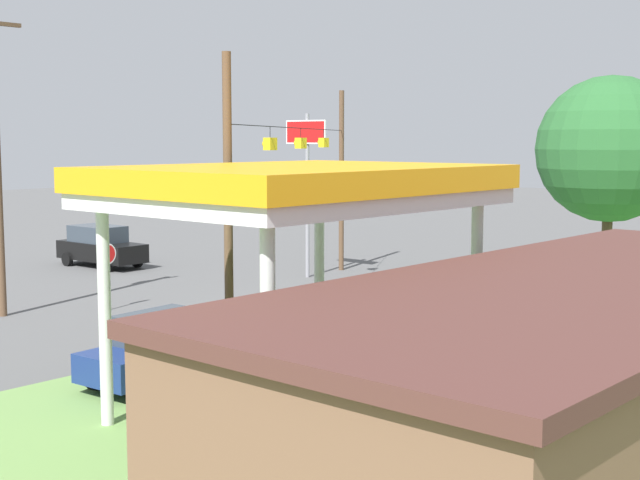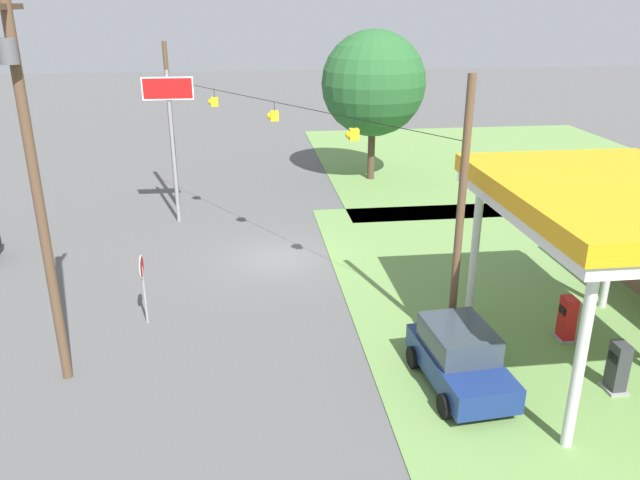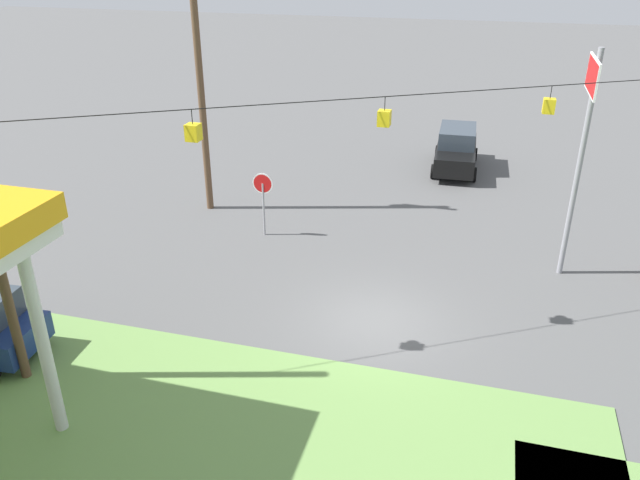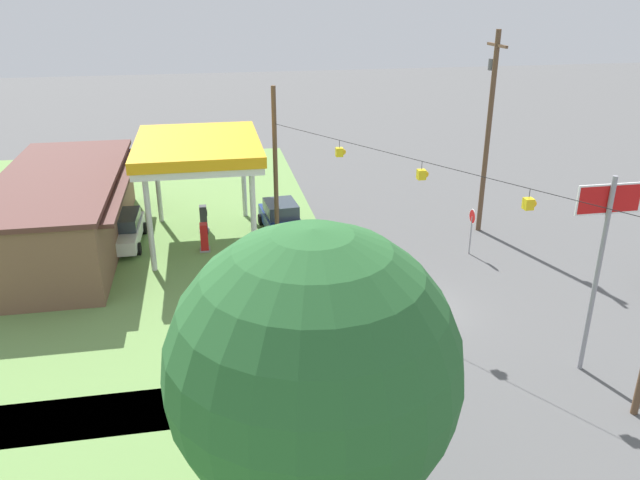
{
  "view_description": "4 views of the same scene",
  "coord_description": "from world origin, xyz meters",
  "px_view_note": "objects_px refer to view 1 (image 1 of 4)",
  "views": [
    {
      "loc": [
        24.33,
        22.61,
        6.32
      ],
      "look_at": [
        2.55,
        3.23,
        3.0
      ],
      "focal_mm": 50.0,
      "sensor_mm": 36.0,
      "label": 1
    },
    {
      "loc": [
        25.08,
        -1.3,
        10.4
      ],
      "look_at": [
        5.33,
        1.17,
        2.8
      ],
      "focal_mm": 35.0,
      "sensor_mm": 36.0,
      "label": 2
    },
    {
      "loc": [
        -2.63,
        15.54,
        10.26
      ],
      "look_at": [
        1.4,
        1.1,
        3.03
      ],
      "focal_mm": 35.0,
      "sensor_mm": 36.0,
      "label": 3
    },
    {
      "loc": [
        -23.09,
        8.43,
        13.33
      ],
      "look_at": [
        3.15,
        3.58,
        2.28
      ],
      "focal_mm": 35.0,
      "sensor_mm": 36.0,
      "label": 4
    }
  ],
  "objects_px": {
    "gas_station_store": "(592,390)",
    "stop_sign_overhead": "(306,161)",
    "gas_station_canopy": "(299,189)",
    "tree_west_verge": "(610,149)",
    "car_on_crossroad": "(100,246)",
    "fuel_pump_near": "(340,370)",
    "car_at_pumps_front": "(160,349)",
    "car_at_pumps_rear": "(452,417)",
    "stop_sign_roadside": "(107,262)",
    "fuel_pump_far": "(254,396)"
  },
  "relations": [
    {
      "from": "gas_station_store",
      "to": "car_at_pumps_rear",
      "type": "height_order",
      "value": "gas_station_store"
    },
    {
      "from": "fuel_pump_far",
      "to": "car_on_crossroad",
      "type": "xyz_separation_m",
      "value": [
        -12.28,
        -23.58,
        0.3
      ]
    },
    {
      "from": "car_at_pumps_rear",
      "to": "car_on_crossroad",
      "type": "xyz_separation_m",
      "value": [
        -11.07,
        -27.92,
        0.14
      ]
    },
    {
      "from": "tree_west_verge",
      "to": "car_on_crossroad",
      "type": "bearing_deg",
      "value": -62.44
    },
    {
      "from": "car_at_pumps_rear",
      "to": "tree_west_verge",
      "type": "height_order",
      "value": "tree_west_verge"
    },
    {
      "from": "gas_station_store",
      "to": "tree_west_verge",
      "type": "bearing_deg",
      "value": -156.67
    },
    {
      "from": "car_at_pumps_front",
      "to": "stop_sign_roadside",
      "type": "height_order",
      "value": "stop_sign_roadside"
    },
    {
      "from": "gas_station_store",
      "to": "fuel_pump_near",
      "type": "relative_size",
      "value": 10.04
    },
    {
      "from": "tree_west_verge",
      "to": "stop_sign_overhead",
      "type": "bearing_deg",
      "value": -58.88
    },
    {
      "from": "car_at_pumps_front",
      "to": "stop_sign_roadside",
      "type": "bearing_deg",
      "value": -122.54
    },
    {
      "from": "car_on_crossroad",
      "to": "fuel_pump_far",
      "type": "bearing_deg",
      "value": -29.75
    },
    {
      "from": "fuel_pump_near",
      "to": "stop_sign_roadside",
      "type": "distance_m",
      "value": 14.13
    },
    {
      "from": "gas_station_store",
      "to": "stop_sign_overhead",
      "type": "distance_m",
      "value": 26.28
    },
    {
      "from": "car_at_pumps_front",
      "to": "fuel_pump_far",
      "type": "bearing_deg",
      "value": 74.43
    },
    {
      "from": "stop_sign_overhead",
      "to": "fuel_pump_far",
      "type": "bearing_deg",
      "value": 39.43
    },
    {
      "from": "car_at_pumps_front",
      "to": "car_on_crossroad",
      "type": "bearing_deg",
      "value": -125.36
    },
    {
      "from": "car_on_crossroad",
      "to": "stop_sign_roadside",
      "type": "height_order",
      "value": "stop_sign_roadside"
    },
    {
      "from": "gas_station_store",
      "to": "car_at_pumps_front",
      "type": "relative_size",
      "value": 3.71
    },
    {
      "from": "fuel_pump_far",
      "to": "car_at_pumps_front",
      "type": "xyz_separation_m",
      "value": [
        -0.84,
        -4.35,
        0.21
      ]
    },
    {
      "from": "fuel_pump_near",
      "to": "tree_west_verge",
      "type": "height_order",
      "value": "tree_west_verge"
    },
    {
      "from": "fuel_pump_near",
      "to": "car_at_pumps_rear",
      "type": "xyz_separation_m",
      "value": [
        1.69,
        4.34,
        0.15
      ]
    },
    {
      "from": "car_at_pumps_front",
      "to": "stop_sign_overhead",
      "type": "height_order",
      "value": "stop_sign_overhead"
    },
    {
      "from": "car_at_pumps_rear",
      "to": "car_on_crossroad",
      "type": "height_order",
      "value": "car_on_crossroad"
    },
    {
      "from": "gas_station_store",
      "to": "fuel_pump_near",
      "type": "xyz_separation_m",
      "value": [
        -1.91,
        -7.3,
        -1.3
      ]
    },
    {
      "from": "car_at_pumps_rear",
      "to": "tree_west_verge",
      "type": "xyz_separation_m",
      "value": [
        -22.15,
        -6.69,
        4.99
      ]
    },
    {
      "from": "gas_station_canopy",
      "to": "stop_sign_overhead",
      "type": "xyz_separation_m",
      "value": [
        -15.1,
        -13.62,
        0.15
      ]
    },
    {
      "from": "gas_station_canopy",
      "to": "fuel_pump_far",
      "type": "height_order",
      "value": "gas_station_canopy"
    },
    {
      "from": "gas_station_store",
      "to": "stop_sign_roadside",
      "type": "bearing_deg",
      "value": -102.96
    },
    {
      "from": "gas_station_canopy",
      "to": "tree_west_verge",
      "type": "bearing_deg",
      "value": -173.88
    },
    {
      "from": "car_on_crossroad",
      "to": "fuel_pump_near",
      "type": "bearing_deg",
      "value": -23.93
    },
    {
      "from": "car_at_pumps_rear",
      "to": "car_on_crossroad",
      "type": "bearing_deg",
      "value": 69.7
    },
    {
      "from": "fuel_pump_far",
      "to": "car_on_crossroad",
      "type": "height_order",
      "value": "car_on_crossroad"
    },
    {
      "from": "gas_station_canopy",
      "to": "tree_west_verge",
      "type": "relative_size",
      "value": 0.94
    },
    {
      "from": "gas_station_store",
      "to": "stop_sign_overhead",
      "type": "height_order",
      "value": "stop_sign_overhead"
    },
    {
      "from": "car_on_crossroad",
      "to": "car_at_pumps_rear",
      "type": "bearing_deg",
      "value": -23.87
    },
    {
      "from": "gas_station_store",
      "to": "car_at_pumps_rear",
      "type": "relative_size",
      "value": 3.13
    },
    {
      "from": "fuel_pump_near",
      "to": "car_at_pumps_rear",
      "type": "height_order",
      "value": "car_at_pumps_rear"
    },
    {
      "from": "fuel_pump_near",
      "to": "car_at_pumps_front",
      "type": "height_order",
      "value": "car_at_pumps_front"
    },
    {
      "from": "car_at_pumps_rear",
      "to": "gas_station_store",
      "type": "bearing_deg",
      "value": -92.91
    },
    {
      "from": "fuel_pump_near",
      "to": "fuel_pump_far",
      "type": "distance_m",
      "value": 2.9
    },
    {
      "from": "gas_station_canopy",
      "to": "stop_sign_roadside",
      "type": "xyz_separation_m",
      "value": [
        -4.39,
        -13.78,
        -3.37
      ]
    },
    {
      "from": "fuel_pump_near",
      "to": "stop_sign_roadside",
      "type": "bearing_deg",
      "value": -102.04
    },
    {
      "from": "fuel_pump_near",
      "to": "car_at_pumps_front",
      "type": "distance_m",
      "value": 4.81
    },
    {
      "from": "fuel_pump_near",
      "to": "fuel_pump_far",
      "type": "bearing_deg",
      "value": 0.0
    },
    {
      "from": "gas_station_canopy",
      "to": "fuel_pump_near",
      "type": "height_order",
      "value": "gas_station_canopy"
    },
    {
      "from": "stop_sign_roadside",
      "to": "tree_west_verge",
      "type": "relative_size",
      "value": 0.28
    },
    {
      "from": "fuel_pump_far",
      "to": "car_on_crossroad",
      "type": "distance_m",
      "value": 26.58
    },
    {
      "from": "stop_sign_roadside",
      "to": "car_on_crossroad",
      "type": "bearing_deg",
      "value": 56.7
    },
    {
      "from": "fuel_pump_far",
      "to": "stop_sign_overhead",
      "type": "distance_m",
      "value": 21.92
    },
    {
      "from": "tree_west_verge",
      "to": "car_at_pumps_front",
      "type": "bearing_deg",
      "value": -5.08
    }
  ]
}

